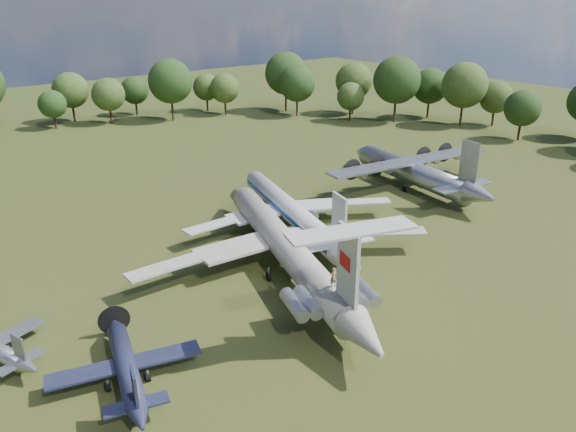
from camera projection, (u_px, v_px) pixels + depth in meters
ground at (236, 276)px, 61.67m from camera, size 300.00×300.00×0.00m
il62_airliner at (286, 252)px, 62.23m from camera, size 46.83×53.66×4.44m
tu104_jet at (291, 215)px, 73.28m from camera, size 37.56×44.35×3.83m
an12_transport at (412, 175)px, 87.94m from camera, size 33.77×36.78×4.37m
small_prop_west at (127, 371)px, 44.53m from camera, size 15.86×19.04×2.43m
person_on_il62 at (333, 277)px, 50.23m from camera, size 0.75×0.55×1.89m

